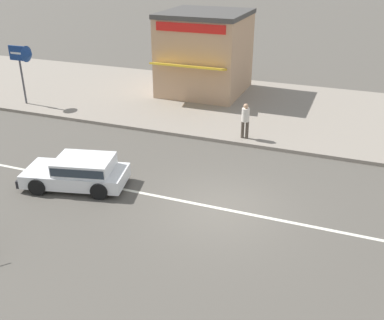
{
  "coord_description": "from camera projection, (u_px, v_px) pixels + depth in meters",
  "views": [
    {
      "loc": [
        3.63,
        -12.11,
        7.75
      ],
      "look_at": [
        -1.62,
        1.57,
        0.8
      ],
      "focal_mm": 42.0,
      "sensor_mm": 36.0,
      "label": 1
    }
  ],
  "objects": [
    {
      "name": "ground_plane",
      "position": [
        221.0,
        209.0,
        14.72
      ],
      "size": [
        160.0,
        160.0,
        0.0
      ],
      "primitive_type": "plane",
      "color": "#544F47"
    },
    {
      "name": "arrow_signboard",
      "position": [
        27.0,
        56.0,
        22.86
      ],
      "size": [
        1.44,
        0.82,
        3.11
      ],
      "color": "#4C4C51",
      "rests_on": "kerb_strip"
    },
    {
      "name": "hatchback_white_4",
      "position": [
        79.0,
        171.0,
        15.87
      ],
      "size": [
        3.94,
        2.41,
        1.1
      ],
      "color": "white",
      "rests_on": "ground"
    },
    {
      "name": "lane_centre_stripe",
      "position": [
        221.0,
        209.0,
        14.71
      ],
      "size": [
        50.4,
        0.14,
        0.01
      ],
      "primitive_type": "cube",
      "color": "silver",
      "rests_on": "ground"
    },
    {
      "name": "pedestrian_mid_kerb",
      "position": [
        245.0,
        118.0,
        19.4
      ],
      "size": [
        0.34,
        0.34,
        1.58
      ],
      "color": "#4C4238",
      "rests_on": "kerb_strip"
    },
    {
      "name": "shopfront_corner_warung",
      "position": [
        205.0,
        53.0,
        25.28
      ],
      "size": [
        4.52,
        5.44,
        4.47
      ],
      "color": "tan",
      "rests_on": "kerb_strip"
    },
    {
      "name": "kerb_strip",
      "position": [
        281.0,
        111.0,
        23.3
      ],
      "size": [
        68.0,
        10.0,
        0.15
      ],
      "primitive_type": "cube",
      "color": "gray",
      "rests_on": "ground"
    }
  ]
}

